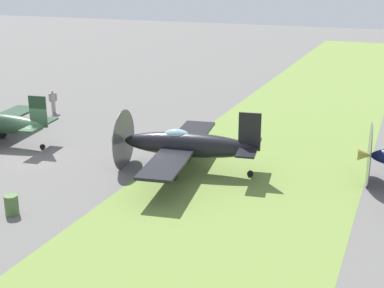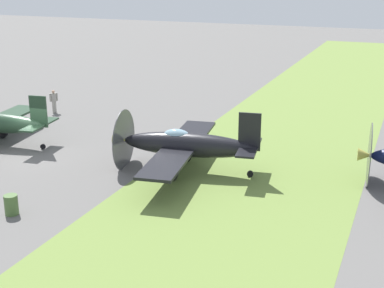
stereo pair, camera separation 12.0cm
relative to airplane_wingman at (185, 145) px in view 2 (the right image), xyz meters
The scene contains 5 objects.
ground_plane 9.59m from the airplane_wingman, 94.22° to the left, with size 160.00×160.00×0.00m, color #605E5B.
grass_verge 3.88m from the airplane_wingman, 101.22° to the right, with size 120.00×11.00×0.01m, color olive.
airplane_wingman is the anchor object (origin of this frame).
ground_crew_chief 15.92m from the airplane_wingman, 60.78° to the left, with size 0.54×0.41×1.73m.
fuel_drum 9.31m from the airplane_wingman, 147.74° to the left, with size 0.60×0.60×0.90m, color #476633.
Camera 2 is at (-24.53, -20.16, 10.28)m, focal length 51.46 mm.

